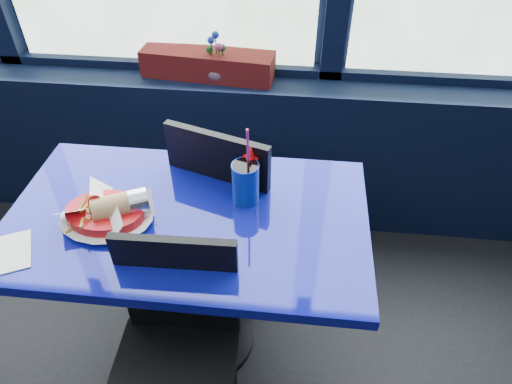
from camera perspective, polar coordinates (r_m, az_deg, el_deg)
name	(u,v)px	position (r m, az deg, el deg)	size (l,w,h in m)	color
window_sill	(174,145)	(2.47, -10.17, 5.82)	(5.00, 0.26, 0.80)	black
near_table	(192,251)	(1.67, -8.01, -7.32)	(1.20, 0.70, 0.75)	black
chair_near_front	(176,344)	(1.54, -9.99, -18.23)	(0.40, 0.41, 0.86)	black
chair_near_back	(217,199)	(1.90, -4.89, -0.82)	(0.53, 0.53, 0.94)	black
planter_box	(208,64)	(2.21, -6.04, 15.61)	(0.61, 0.15, 0.12)	maroon
flower_vase	(217,67)	(2.16, -4.96, 15.35)	(0.11, 0.11, 0.23)	silver
food_basket	(107,212)	(1.55, -18.10, -2.37)	(0.28, 0.26, 0.10)	red
ketchup_bottle	(250,172)	(1.55, -0.70, 2.54)	(0.05, 0.05, 0.20)	red
soda_cup	(246,182)	(1.52, -1.32, 1.30)	(0.09, 0.09, 0.31)	navy
napkin	(2,255)	(1.59, -29.15, -6.86)	(0.16, 0.16, 0.00)	white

